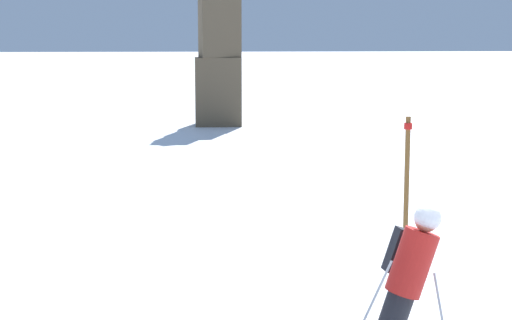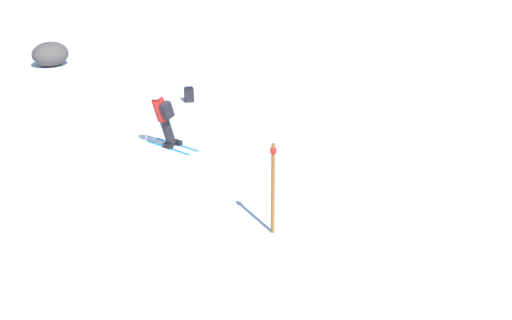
{
  "view_description": "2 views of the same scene",
  "coord_description": "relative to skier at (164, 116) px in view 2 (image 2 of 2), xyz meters",
  "views": [
    {
      "loc": [
        -2.59,
        -7.6,
        3.29
      ],
      "look_at": [
        -1.75,
        3.67,
        1.62
      ],
      "focal_mm": 60.0,
      "sensor_mm": 36.0,
      "label": 1
    },
    {
      "loc": [
        10.45,
        14.95,
        6.92
      ],
      "look_at": [
        0.53,
        4.81,
        1.34
      ],
      "focal_mm": 50.0,
      "sensor_mm": 36.0,
      "label": 2
    }
  ],
  "objects": [
    {
      "name": "exposed_boulder_0",
      "position": [
        -2.61,
        -10.8,
        -0.48
      ],
      "size": [
        1.48,
        1.26,
        0.96
      ],
      "primitive_type": "ellipsoid",
      "color": "#4C4742",
      "rests_on": "ground"
    },
    {
      "name": "trail_marker",
      "position": [
        1.43,
        5.54,
        0.13
      ],
      "size": [
        0.13,
        0.13,
        2.0
      ],
      "color": "brown",
      "rests_on": "ground"
    },
    {
      "name": "spare_backpack",
      "position": [
        -3.39,
        -3.09,
        -0.72
      ],
      "size": [
        0.37,
        0.34,
        0.5
      ],
      "rotation": [
        0.0,
        0.0,
        5.76
      ],
      "color": "black",
      "rests_on": "ground"
    },
    {
      "name": "ground_plane",
      "position": [
        0.62,
        -0.06,
        -0.96
      ],
      "size": [
        300.0,
        300.0,
        0.0
      ],
      "primitive_type": "plane",
      "color": "white"
    },
    {
      "name": "skier",
      "position": [
        0.0,
        0.0,
        0.0
      ],
      "size": [
        1.28,
        1.72,
        1.76
      ],
      "rotation": [
        0.0,
        0.0,
        0.1
      ],
      "color": "#1E7AC6",
      "rests_on": "ground"
    }
  ]
}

